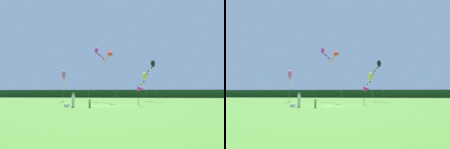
% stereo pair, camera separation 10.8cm
% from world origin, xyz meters
% --- Properties ---
extents(ground_plane, '(120.00, 120.00, 0.00)m').
position_xyz_m(ground_plane, '(0.00, 0.00, 0.00)').
color(ground_plane, '#4C842D').
extents(distant_treeline, '(108.00, 2.55, 2.93)m').
position_xyz_m(distant_treeline, '(0.00, 45.00, 1.46)').
color(distant_treeline, '#193D19').
rests_on(distant_treeline, ground).
extents(person_adult, '(0.38, 0.38, 1.73)m').
position_xyz_m(person_adult, '(-3.76, -3.44, 0.97)').
color(person_adult, silver).
rests_on(person_adult, ground).
extents(person_child, '(0.24, 0.24, 1.08)m').
position_xyz_m(person_child, '(-1.57, -4.16, 0.60)').
color(person_child, '#3F724C').
rests_on(person_child, ground).
extents(cooler_box, '(0.58, 0.38, 0.36)m').
position_xyz_m(cooler_box, '(-4.66, -3.04, 0.18)').
color(cooler_box, silver).
rests_on(cooler_box, ground).
extents(banner_flag_pole, '(0.90, 0.70, 2.81)m').
position_xyz_m(banner_flag_pole, '(4.53, 0.62, 2.29)').
color(banner_flag_pole, black).
rests_on(banner_flag_pole, ground).
extents(kite_black, '(1.80, 8.09, 8.48)m').
position_xyz_m(kite_black, '(7.53, 13.04, 7.36)').
color(kite_black, '#B2B2B2').
rests_on(kite_black, ground).
extents(kite_magenta, '(2.29, 7.85, 11.93)m').
position_xyz_m(kite_magenta, '(-4.29, 15.17, 11.01)').
color(kite_magenta, '#B2B2B2').
rests_on(kite_magenta, ground).
extents(kite_rainbow, '(2.75, 8.91, 6.28)m').
position_xyz_m(kite_rainbow, '(-9.94, 10.02, 5.00)').
color(kite_rainbow, '#B2B2B2').
rests_on(kite_rainbow, ground).
extents(kite_red, '(3.18, 7.62, 9.69)m').
position_xyz_m(kite_red, '(-0.53, 6.73, 8.82)').
color(kite_red, '#B2B2B2').
rests_on(kite_red, ground).
extents(kite_yellow, '(1.07, 9.47, 6.13)m').
position_xyz_m(kite_yellow, '(5.98, 13.93, 4.95)').
color(kite_yellow, '#B2B2B2').
rests_on(kite_yellow, ground).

